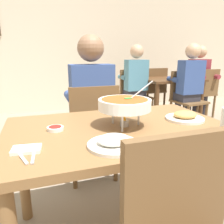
# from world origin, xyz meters

# --- Properties ---
(cafe_rear_partition) EXTENTS (10.00, 0.10, 3.00)m
(cafe_rear_partition) POSITION_xyz_m (0.00, 3.58, 1.50)
(cafe_rear_partition) COLOR beige
(cafe_rear_partition) RESTS_ON ground_plane
(dining_table_main) EXTENTS (1.28, 0.83, 0.75)m
(dining_table_main) POSITION_xyz_m (0.00, 0.00, 0.63)
(dining_table_main) COLOR brown
(dining_table_main) RESTS_ON ground_plane
(chair_diner_main) EXTENTS (0.44, 0.44, 0.90)m
(chair_diner_main) POSITION_xyz_m (-0.00, 0.70, 0.51)
(chair_diner_main) COLOR brown
(chair_diner_main) RESTS_ON ground_plane
(diner_main) EXTENTS (0.40, 0.45, 1.31)m
(diner_main) POSITION_xyz_m (0.00, 0.73, 0.75)
(diner_main) COLOR #2D2D38
(diner_main) RESTS_ON ground_plane
(curry_bowl) EXTENTS (0.33, 0.30, 0.26)m
(curry_bowl) POSITION_xyz_m (0.02, -0.00, 0.87)
(curry_bowl) COLOR silver
(curry_bowl) RESTS_ON dining_table_main
(rice_plate) EXTENTS (0.24, 0.24, 0.06)m
(rice_plate) POSITION_xyz_m (-0.13, -0.25, 0.77)
(rice_plate) COLOR white
(rice_plate) RESTS_ON dining_table_main
(appetizer_plate) EXTENTS (0.24, 0.24, 0.06)m
(appetizer_plate) POSITION_xyz_m (0.44, -0.00, 0.77)
(appetizer_plate) COLOR white
(appetizer_plate) RESTS_ON dining_table_main
(sauce_dish) EXTENTS (0.09, 0.09, 0.02)m
(sauce_dish) POSITION_xyz_m (-0.36, 0.06, 0.76)
(sauce_dish) COLOR white
(sauce_dish) RESTS_ON dining_table_main
(napkin_folded) EXTENTS (0.13, 0.09, 0.02)m
(napkin_folded) POSITION_xyz_m (-0.50, -0.18, 0.75)
(napkin_folded) COLOR white
(napkin_folded) RESTS_ON dining_table_main
(fork_utensil) EXTENTS (0.06, 0.17, 0.01)m
(fork_utensil) POSITION_xyz_m (-0.52, -0.23, 0.75)
(fork_utensil) COLOR silver
(fork_utensil) RESTS_ON dining_table_main
(spoon_utensil) EXTENTS (0.02, 0.17, 0.01)m
(spoon_utensil) POSITION_xyz_m (-0.47, -0.23, 0.75)
(spoon_utensil) COLOR silver
(spoon_utensil) RESTS_ON dining_table_main
(dining_table_far) EXTENTS (1.00, 0.80, 0.75)m
(dining_table_far) POSITION_xyz_m (1.79, 2.23, 0.61)
(dining_table_far) COLOR #51331C
(dining_table_far) RESTS_ON ground_plane
(chair_bg_left) EXTENTS (0.45, 0.45, 0.90)m
(chair_bg_left) POSITION_xyz_m (2.46, 2.12, 0.51)
(chair_bg_left) COLOR brown
(chair_bg_left) RESTS_ON ground_plane
(chair_bg_middle) EXTENTS (0.50, 0.50, 0.90)m
(chair_bg_middle) POSITION_xyz_m (1.14, 2.34, 0.51)
(chair_bg_middle) COLOR brown
(chair_bg_middle) RESTS_ON ground_plane
(chair_bg_right) EXTENTS (0.49, 0.49, 0.90)m
(chair_bg_right) POSITION_xyz_m (1.78, 1.76, 0.51)
(chair_bg_right) COLOR brown
(chair_bg_right) RESTS_ON ground_plane
(chair_bg_corner) EXTENTS (0.44, 0.44, 0.90)m
(chair_bg_corner) POSITION_xyz_m (1.76, 2.71, 0.51)
(chair_bg_corner) COLOR brown
(chair_bg_corner) RESTS_ON ground_plane
(chair_bg_window) EXTENTS (0.46, 0.46, 0.90)m
(chair_bg_window) POSITION_xyz_m (1.23, 2.77, 0.51)
(chair_bg_window) COLOR brown
(chair_bg_window) RESTS_ON ground_plane
(patron_bg_left) EXTENTS (0.40, 0.45, 1.31)m
(patron_bg_left) POSITION_xyz_m (2.42, 2.22, 0.75)
(patron_bg_left) COLOR #2D2D38
(patron_bg_left) RESTS_ON ground_plane
(patron_bg_middle) EXTENTS (0.40, 0.45, 1.31)m
(patron_bg_middle) POSITION_xyz_m (1.12, 2.25, 0.75)
(patron_bg_middle) COLOR #2D2D38
(patron_bg_middle) RESTS_ON ground_plane
(patron_bg_right) EXTENTS (0.40, 0.45, 1.31)m
(patron_bg_right) POSITION_xyz_m (1.76, 1.68, 0.75)
(patron_bg_right) COLOR #2D2D38
(patron_bg_right) RESTS_ON ground_plane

